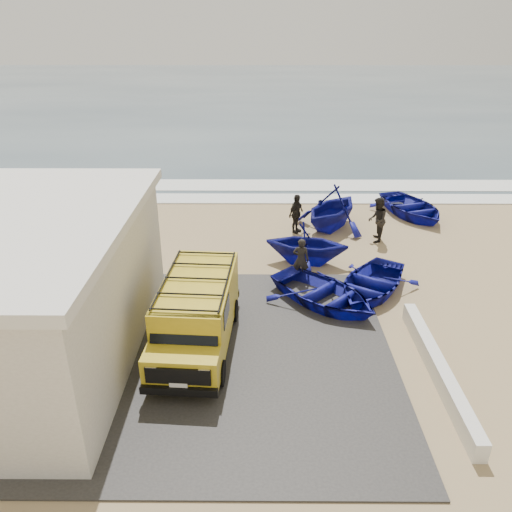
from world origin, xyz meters
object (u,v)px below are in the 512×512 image
object	(u,v)px
boat_far_left	(332,208)
fisherman_back	(296,214)
boat_mid_left	(307,243)
fisherman_front	(301,260)
fisherman_middle	(377,220)
boat_far_right	(412,207)
parapet	(438,369)
van	(197,312)
boat_near_left	(324,293)
boat_near_right	(371,283)

from	to	relation	value
boat_far_left	fisherman_back	xyz separation A→B (m)	(-1.69, -0.48, -0.13)
boat_mid_left	fisherman_front	xyz separation A→B (m)	(-0.34, -1.44, -0.02)
fisherman_back	fisherman_middle	bearing A→B (deg)	-69.59
boat_mid_left	fisherman_middle	size ratio (longest dim) A/B	1.64
boat_far_right	fisherman_front	world-z (taller)	fisherman_front
parapet	boat_mid_left	bearing A→B (deg)	112.97
boat_mid_left	van	bearing A→B (deg)	157.49
parapet	van	bearing A→B (deg)	167.63
fisherman_back	boat_far_right	bearing A→B (deg)	-33.36
boat_near_left	boat_far_left	size ratio (longest dim) A/B	1.05
van	boat_far_left	xyz separation A→B (m)	(5.22, 9.35, -0.13)
boat_near_right	boat_far_right	size ratio (longest dim) A/B	0.90
boat_near_right	boat_far_right	world-z (taller)	boat_far_right
parapet	boat_far_right	size ratio (longest dim) A/B	1.38
boat_far_left	fisherman_back	bearing A→B (deg)	-128.61
parapet	boat_far_left	bearing A→B (deg)	98.07
boat_far_left	boat_far_right	size ratio (longest dim) A/B	0.90
parapet	boat_near_right	bearing A→B (deg)	100.86
boat_near_right	boat_far_left	size ratio (longest dim) A/B	1.00
boat_near_left	boat_near_right	distance (m)	1.96
parapet	boat_far_left	xyz separation A→B (m)	(-1.54, 10.83, 0.76)
boat_near_right	parapet	bearing A→B (deg)	-46.68
boat_far_left	fisherman_front	bearing A→B (deg)	-73.85
van	boat_near_left	size ratio (longest dim) A/B	1.26
parapet	boat_far_right	world-z (taller)	boat_far_right
boat_far_right	fisherman_back	distance (m)	6.35
boat_mid_left	boat_far_right	size ratio (longest dim) A/B	0.75
boat_near_right	fisherman_middle	distance (m)	4.84
boat_mid_left	boat_far_left	bearing A→B (deg)	-10.61
boat_near_left	boat_far_left	bearing A→B (deg)	36.38
boat_near_left	fisherman_back	xyz separation A→B (m)	(-0.54, 6.46, 0.48)
boat_far_left	fisherman_middle	xyz separation A→B (m)	(1.79, -1.48, -0.03)
parapet	fisherman_middle	world-z (taller)	fisherman_middle
boat_near_left	fisherman_middle	size ratio (longest dim) A/B	2.06
boat_near_left	boat_far_left	world-z (taller)	boat_far_left
van	boat_far_right	distance (m)	14.57
boat_mid_left	fisherman_front	world-z (taller)	boat_mid_left
boat_mid_left	boat_far_right	bearing A→B (deg)	-35.47
boat_near_right	boat_mid_left	distance (m)	3.24
boat_near_left	fisherman_front	distance (m)	1.94
fisherman_middle	boat_near_left	bearing A→B (deg)	-14.55
van	boat_mid_left	xyz separation A→B (m)	(3.74, 5.63, -0.30)
parapet	fisherman_back	bearing A→B (deg)	107.31
van	fisherman_middle	xyz separation A→B (m)	(7.01, 7.87, -0.17)
boat_far_left	fisherman_middle	distance (m)	2.32
van	boat_near_left	distance (m)	4.79
parapet	boat_mid_left	distance (m)	7.75
fisherman_middle	boat_mid_left	bearing A→B (deg)	-41.81
parapet	fisherman_front	bearing A→B (deg)	120.63
parapet	fisherman_back	xyz separation A→B (m)	(-3.22, 10.35, 0.63)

